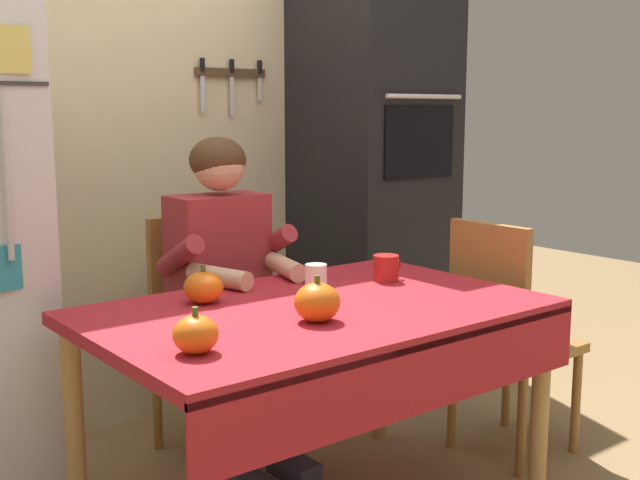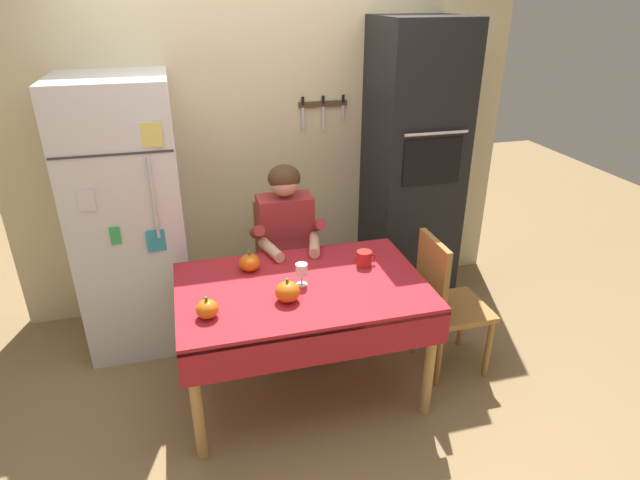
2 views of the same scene
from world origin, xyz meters
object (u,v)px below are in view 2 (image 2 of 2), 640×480
refrigerator (130,218)px  wall_oven (412,170)px  coffee_mug (364,258)px  pumpkin_medium (250,263)px  chair_right_side (444,299)px  chair_behind_person (283,259)px  dining_table (303,299)px  pumpkin_large (207,309)px  seated_person (288,241)px  pumpkin_small (288,292)px  wine_glass (301,271)px

refrigerator → wall_oven: size_ratio=0.86×
coffee_mug → pumpkin_medium: (-0.68, 0.12, 0.00)m
refrigerator → wall_oven: wall_oven is taller
refrigerator → chair_right_side: (1.85, -0.88, -0.39)m
wall_oven → chair_behind_person: size_ratio=2.26×
dining_table → pumpkin_large: size_ratio=11.74×
coffee_mug → pumpkin_large: size_ratio=1.00×
wall_oven → seated_person: size_ratio=1.69×
pumpkin_small → dining_table: bearing=49.1°
wall_oven → coffee_mug: 1.03m
wine_glass → pumpkin_large: size_ratio=1.10×
chair_right_side → dining_table: bearing=-180.0°
seated_person → pumpkin_large: seated_person is taller
wine_glass → pumpkin_small: size_ratio=0.97×
chair_behind_person → chair_right_side: 1.17m
coffee_mug → wall_oven: bearing=50.8°
dining_table → seated_person: (0.04, 0.60, 0.08)m
wine_glass → pumpkin_large: wine_glass is taller
pumpkin_medium → pumpkin_large: bearing=-122.1°
dining_table → pumpkin_medium: 0.39m
seated_person → chair_right_side: (0.86, -0.60, -0.23)m
pumpkin_large → refrigerator: bearing=111.3°
dining_table → pumpkin_medium: size_ratio=11.15×
dining_table → seated_person: bearing=86.2°
wine_glass → pumpkin_medium: (-0.26, 0.25, -0.04)m
wall_oven → seated_person: (-1.01, -0.32, -0.31)m
coffee_mug → chair_behind_person: bearing=120.3°
pumpkin_medium → refrigerator: bearing=138.2°
wall_oven → pumpkin_medium: 1.49m
seated_person → coffee_mug: seated_person is taller
pumpkin_small → seated_person: bearing=78.3°
wall_oven → wine_glass: bearing=-139.3°
chair_right_side → pumpkin_small: 1.06m
chair_behind_person → wine_glass: 0.84m
chair_right_side → pumpkin_small: size_ratio=6.87×
chair_behind_person → seated_person: size_ratio=0.75×
pumpkin_medium → pumpkin_small: bearing=-69.6°
chair_right_side → coffee_mug: size_ratio=7.81×
chair_behind_person → pumpkin_large: size_ratio=7.80×
pumpkin_medium → coffee_mug: bearing=-9.9°
seated_person → dining_table: bearing=-93.8°
chair_behind_person → chair_right_side: size_ratio=1.00×
chair_right_side → pumpkin_large: 1.47m
refrigerator → seated_person: bearing=-15.7°
coffee_mug → pumpkin_large: 1.01m
refrigerator → wine_glass: 1.28m
seated_person → wine_glass: seated_person is taller
coffee_mug → pumpkin_medium: pumpkin_medium is taller
dining_table → pumpkin_small: size_ratio=10.34×
coffee_mug → pumpkin_medium: 0.69m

